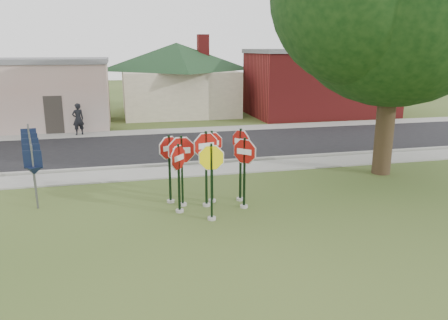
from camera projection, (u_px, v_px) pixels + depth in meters
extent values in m
plane|color=#344A1B|center=(214.00, 224.00, 12.21)|extent=(120.00, 120.00, 0.00)
cube|color=gray|center=(185.00, 171.00, 17.38)|extent=(60.00, 1.60, 0.06)
cube|color=black|center=(171.00, 147.00, 21.62)|extent=(60.00, 7.00, 0.04)
cube|color=gray|center=(162.00, 132.00, 25.67)|extent=(60.00, 1.60, 0.06)
cube|color=gray|center=(181.00, 164.00, 18.31)|extent=(60.00, 0.20, 0.14)
cylinder|color=#9E9A93|center=(207.00, 205.00, 13.61)|extent=(0.24, 0.24, 0.08)
cube|color=black|center=(206.00, 169.00, 13.33)|extent=(0.07, 0.06, 2.37)
cylinder|color=white|center=(206.00, 146.00, 13.14)|extent=(1.07, 0.29, 1.10)
cylinder|color=maroon|center=(206.00, 146.00, 13.14)|extent=(0.99, 0.28, 1.02)
cube|color=white|center=(206.00, 146.00, 13.14)|extent=(0.49, 0.14, 0.18)
cylinder|color=#9E9A93|center=(212.00, 218.00, 12.52)|extent=(0.24, 0.24, 0.08)
cube|color=black|center=(212.00, 182.00, 12.25)|extent=(0.07, 0.06, 2.24)
cylinder|color=white|center=(211.00, 158.00, 12.08)|extent=(0.99, 0.19, 1.00)
cylinder|color=#FFEA09|center=(211.00, 158.00, 12.08)|extent=(0.92, 0.18, 0.93)
cylinder|color=#9E9A93|center=(180.00, 211.00, 13.11)|extent=(0.24, 0.24, 0.08)
cube|color=black|center=(179.00, 179.00, 12.86)|extent=(0.08, 0.08, 2.09)
cylinder|color=white|center=(178.00, 158.00, 12.70)|extent=(0.67, 0.79, 1.02)
cylinder|color=maroon|center=(178.00, 158.00, 12.70)|extent=(0.63, 0.73, 0.95)
cube|color=white|center=(178.00, 158.00, 12.70)|extent=(0.31, 0.37, 0.16)
cylinder|color=#9E9A93|center=(244.00, 206.00, 13.48)|extent=(0.24, 0.24, 0.08)
cube|color=black|center=(244.00, 173.00, 13.21)|extent=(0.08, 0.08, 2.21)
cylinder|color=white|center=(245.00, 152.00, 13.04)|extent=(0.76, 0.76, 1.06)
cylinder|color=maroon|center=(245.00, 152.00, 13.04)|extent=(0.71, 0.71, 0.98)
cube|color=white|center=(245.00, 152.00, 13.04)|extent=(0.35, 0.35, 0.17)
cylinder|color=#9E9A93|center=(212.00, 201.00, 13.98)|extent=(0.24, 0.24, 0.08)
cube|color=black|center=(212.00, 167.00, 13.70)|extent=(0.07, 0.06, 2.32)
cylinder|color=white|center=(212.00, 143.00, 13.51)|extent=(0.96, 0.14, 0.97)
cylinder|color=maroon|center=(212.00, 143.00, 13.51)|extent=(0.89, 0.14, 0.90)
cube|color=white|center=(212.00, 143.00, 13.51)|extent=(0.44, 0.07, 0.15)
cylinder|color=#9E9A93|center=(183.00, 204.00, 13.65)|extent=(0.24, 0.24, 0.08)
cube|color=black|center=(182.00, 171.00, 13.38)|extent=(0.06, 0.05, 2.23)
cylinder|color=white|center=(181.00, 150.00, 13.22)|extent=(1.15, 0.06, 1.15)
cylinder|color=maroon|center=(181.00, 150.00, 13.22)|extent=(1.07, 0.06, 1.07)
cube|color=white|center=(181.00, 150.00, 13.22)|extent=(0.53, 0.03, 0.18)
cylinder|color=#9E9A93|center=(240.00, 199.00, 14.13)|extent=(0.24, 0.24, 0.08)
cube|color=black|center=(240.00, 165.00, 13.84)|extent=(0.07, 0.08, 2.36)
cylinder|color=white|center=(241.00, 141.00, 13.65)|extent=(0.52, 0.88, 1.01)
cylinder|color=maroon|center=(241.00, 141.00, 13.65)|extent=(0.49, 0.82, 0.94)
cube|color=white|center=(241.00, 141.00, 13.65)|extent=(0.24, 0.41, 0.16)
cylinder|color=#9E9A93|center=(171.00, 201.00, 13.93)|extent=(0.24, 0.24, 0.08)
cube|color=black|center=(170.00, 169.00, 13.67)|extent=(0.08, 0.07, 2.19)
cylinder|color=white|center=(169.00, 148.00, 13.50)|extent=(0.88, 0.51, 1.00)
cylinder|color=maroon|center=(169.00, 148.00, 13.50)|extent=(0.82, 0.48, 0.93)
cube|color=white|center=(169.00, 148.00, 13.50)|extent=(0.41, 0.24, 0.16)
cube|color=#59595E|center=(35.00, 177.00, 13.18)|extent=(0.05, 0.05, 2.00)
cube|color=black|center=(33.00, 160.00, 13.04)|extent=(0.55, 0.13, 0.55)
cone|color=black|center=(34.00, 171.00, 13.13)|extent=(0.65, 0.65, 0.25)
cube|color=#59595E|center=(33.00, 169.00, 14.07)|extent=(0.05, 0.05, 2.00)
cube|color=black|center=(32.00, 152.00, 13.94)|extent=(0.55, 0.09, 0.55)
cone|color=black|center=(33.00, 163.00, 14.02)|extent=(0.62, 0.62, 0.25)
cube|color=#59595E|center=(32.00, 162.00, 14.97)|extent=(0.05, 0.05, 2.00)
cube|color=black|center=(31.00, 146.00, 14.83)|extent=(0.55, 0.05, 0.55)
cone|color=black|center=(32.00, 156.00, 14.92)|extent=(0.58, 0.58, 0.25)
cube|color=#59595E|center=(31.00, 155.00, 15.86)|extent=(0.05, 0.05, 2.00)
cube|color=black|center=(30.00, 141.00, 15.73)|extent=(0.55, 0.05, 0.55)
cone|color=black|center=(31.00, 150.00, 15.81)|extent=(0.58, 0.58, 0.25)
cube|color=#59595E|center=(30.00, 150.00, 16.76)|extent=(0.05, 0.05, 2.00)
cube|color=black|center=(29.00, 136.00, 16.62)|extent=(0.55, 0.09, 0.55)
cone|color=black|center=(30.00, 145.00, 16.71)|extent=(0.62, 0.62, 0.25)
cube|color=#BCB7AE|center=(7.00, 95.00, 26.61)|extent=(12.00, 6.00, 4.00)
cube|color=slate|center=(3.00, 61.00, 26.10)|extent=(12.20, 6.20, 0.30)
cube|color=#332D28|center=(54.00, 115.00, 24.71)|extent=(1.00, 0.10, 2.20)
cube|color=beige|center=(178.00, 92.00, 32.99)|extent=(8.00, 8.00, 3.20)
pyramid|color=black|center=(176.00, 43.00, 32.09)|extent=(11.60, 11.60, 2.00)
cube|color=maroon|center=(203.00, 45.00, 32.60)|extent=(0.80, 0.80, 1.60)
cube|color=maroon|center=(320.00, 84.00, 31.81)|extent=(10.00, 6.00, 4.50)
cube|color=slate|center=(322.00, 51.00, 31.23)|extent=(10.20, 6.20, 0.30)
cube|color=white|center=(312.00, 83.00, 28.49)|extent=(2.00, 0.08, 0.90)
cylinder|color=black|center=(387.00, 105.00, 16.55)|extent=(0.70, 0.70, 5.35)
cylinder|color=black|center=(382.00, 79.00, 41.21)|extent=(0.50, 0.50, 4.00)
sphere|color=black|center=(386.00, 39.00, 40.32)|extent=(5.60, 5.60, 5.60)
imported|color=black|center=(78.00, 119.00, 24.38)|extent=(0.76, 0.64, 1.77)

